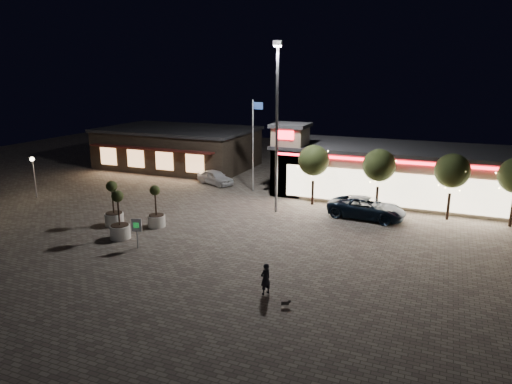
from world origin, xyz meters
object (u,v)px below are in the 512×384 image
at_px(pickup_truck, 366,208).
at_px(planter_mid, 120,224).
at_px(white_sedan, 215,177).
at_px(pedestrian, 266,279).
at_px(valet_sign, 137,228).
at_px(planter_left, 114,212).

bearing_deg(pickup_truck, planter_mid, 131.81).
bearing_deg(planter_mid, pickup_truck, 36.81).
bearing_deg(planter_mid, white_sedan, 94.21).
bearing_deg(pedestrian, pickup_truck, -159.66).
relative_size(pickup_truck, planter_mid, 1.74).
xyz_separation_m(pickup_truck, white_sedan, (-14.83, 4.89, -0.09)).
height_order(pedestrian, planter_mid, planter_mid).
distance_m(white_sedan, planter_mid, 15.20).
xyz_separation_m(white_sedan, planter_mid, (1.11, -15.15, 0.30)).
height_order(white_sedan, valet_sign, valet_sign).
height_order(white_sedan, planter_left, planter_left).
bearing_deg(planter_left, planter_mid, -43.31).
relative_size(white_sedan, planter_left, 1.26).
distance_m(white_sedan, valet_sign, 16.45).
bearing_deg(pickup_truck, pedestrian, 174.86).
distance_m(pedestrian, planter_left, 14.35).
relative_size(white_sedan, valet_sign, 2.14).
distance_m(planter_left, planter_mid, 2.80).
relative_size(planter_mid, valet_sign, 1.70).
height_order(white_sedan, pedestrian, pedestrian).
bearing_deg(pedestrian, white_sedan, -115.85).
bearing_deg(valet_sign, planter_mid, 154.60).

